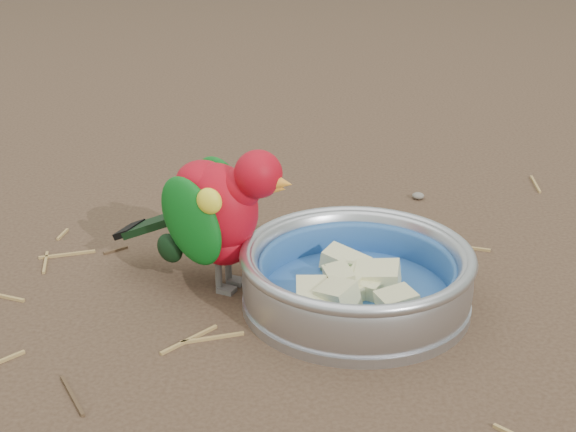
# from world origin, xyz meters

# --- Properties ---
(ground) EXTENTS (60.00, 60.00, 0.00)m
(ground) POSITION_xyz_m (0.00, 0.00, 0.00)
(ground) COLOR #473324
(food_bowl) EXTENTS (0.23, 0.23, 0.02)m
(food_bowl) POSITION_xyz_m (0.10, 0.01, 0.01)
(food_bowl) COLOR #B2B2BA
(food_bowl) RESTS_ON ground
(bowl_wall) EXTENTS (0.23, 0.23, 0.04)m
(bowl_wall) POSITION_xyz_m (0.10, 0.01, 0.04)
(bowl_wall) COLOR #B2B2BA
(bowl_wall) RESTS_ON food_bowl
(fruit_wedges) EXTENTS (0.14, 0.14, 0.03)m
(fruit_wedges) POSITION_xyz_m (0.10, 0.01, 0.03)
(fruit_wedges) COLOR beige
(fruit_wedges) RESTS_ON food_bowl
(lory_parrot) EXTENTS (0.20, 0.15, 0.15)m
(lory_parrot) POSITION_xyz_m (-0.04, 0.04, 0.07)
(lory_parrot) COLOR #A90716
(lory_parrot) RESTS_ON ground
(ground_debris) EXTENTS (0.90, 0.80, 0.01)m
(ground_debris) POSITION_xyz_m (-0.05, 0.03, 0.00)
(ground_debris) COLOR #A27F47
(ground_debris) RESTS_ON ground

